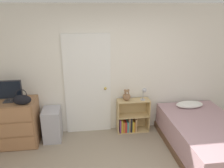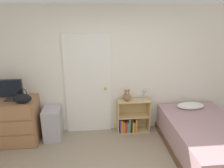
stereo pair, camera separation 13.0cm
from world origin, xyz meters
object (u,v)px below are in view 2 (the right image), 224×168
object	(u,v)px
dresser	(15,121)
handbag	(22,98)
bookshelf	(131,119)
teddy_bear	(127,96)
bed	(206,139)
tv	(8,89)
storage_bin	(53,123)
desk_lamp	(145,92)

from	to	relation	value
dresser	handbag	xyz separation A→B (m)	(0.26, -0.18, 0.54)
bookshelf	teddy_bear	world-z (taller)	teddy_bear
handbag	teddy_bear	distance (m)	1.94
bed	teddy_bear	bearing A→B (deg)	146.49
dresser	tv	distance (m)	0.65
handbag	storage_bin	xyz separation A→B (m)	(0.42, 0.24, -0.66)
teddy_bear	desk_lamp	world-z (taller)	desk_lamp
dresser	storage_bin	size ratio (longest dim) A/B	1.38
tv	teddy_bear	size ratio (longest dim) A/B	2.11
teddy_bear	bed	world-z (taller)	teddy_bear
teddy_bear	desk_lamp	xyz separation A→B (m)	(0.35, -0.04, 0.08)
handbag	bed	distance (m)	3.30
tv	handbag	bearing A→B (deg)	-32.04
bookshelf	desk_lamp	xyz separation A→B (m)	(0.25, -0.04, 0.62)
tv	bookshelf	size ratio (longest dim) A/B	0.72
dresser	storage_bin	distance (m)	0.69
tv	desk_lamp	distance (m)	2.54
tv	teddy_bear	xyz separation A→B (m)	(2.18, 0.16, -0.28)
storage_bin	teddy_bear	world-z (taller)	teddy_bear
dresser	handbag	bearing A→B (deg)	-34.76
bookshelf	dresser	bearing A→B (deg)	-176.15
desk_lamp	handbag	bearing A→B (deg)	-172.59
desk_lamp	storage_bin	bearing A→B (deg)	-178.30
tv	storage_bin	size ratio (longest dim) A/B	0.79
dresser	storage_bin	xyz separation A→B (m)	(0.68, 0.06, -0.12)
bookshelf	bed	xyz separation A→B (m)	(1.18, -0.85, 0.01)
bookshelf	bed	world-z (taller)	bookshelf
tv	handbag	size ratio (longest dim) A/B	1.61
dresser	tv	size ratio (longest dim) A/B	1.74
handbag	teddy_bear	size ratio (longest dim) A/B	1.31
desk_lamp	bed	size ratio (longest dim) A/B	0.13
handbag	bookshelf	xyz separation A→B (m)	(2.01, 0.33, -0.71)
storage_bin	bookshelf	size ratio (longest dim) A/B	0.90
teddy_bear	bed	size ratio (longest dim) A/B	0.12
bookshelf	desk_lamp	bearing A→B (deg)	-8.87
bookshelf	desk_lamp	distance (m)	0.67
handbag	desk_lamp	distance (m)	2.27
tv	bed	size ratio (longest dim) A/B	0.26
tv	teddy_bear	distance (m)	2.20
tv	desk_lamp	world-z (taller)	tv
handbag	storage_bin	world-z (taller)	handbag
storage_bin	dresser	bearing A→B (deg)	-175.01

